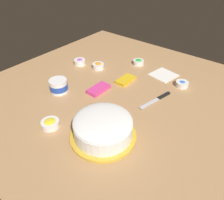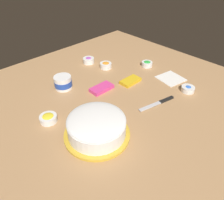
% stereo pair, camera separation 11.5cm
% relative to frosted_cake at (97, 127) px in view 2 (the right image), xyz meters
% --- Properties ---
extents(ground_plane, '(1.54, 1.54, 0.00)m').
position_rel_frosted_cake_xyz_m(ground_plane, '(0.32, 0.18, -0.05)').
color(ground_plane, tan).
extents(frosted_cake, '(0.31, 0.31, 0.11)m').
position_rel_frosted_cake_xyz_m(frosted_cake, '(0.00, 0.00, 0.00)').
color(frosted_cake, gold).
rests_on(frosted_cake, ground_plane).
extents(frosting_tub, '(0.11, 0.11, 0.08)m').
position_rel_frosted_cake_xyz_m(frosting_tub, '(0.11, 0.44, -0.01)').
color(frosting_tub, white).
rests_on(frosting_tub, ground_plane).
extents(spreading_knife, '(0.23, 0.07, 0.01)m').
position_rel_frosted_cake_xyz_m(spreading_knife, '(0.41, -0.06, -0.05)').
color(spreading_knife, silver).
rests_on(spreading_knife, ground_plane).
extents(sprinkle_bowl_yellow, '(0.09, 0.09, 0.04)m').
position_rel_frosted_cake_xyz_m(sprinkle_bowl_yellow, '(-0.11, 0.24, -0.03)').
color(sprinkle_bowl_yellow, white).
rests_on(sprinkle_bowl_yellow, ground_plane).
extents(sprinkle_bowl_orange, '(0.08, 0.08, 0.04)m').
position_rel_frosted_cake_xyz_m(sprinkle_bowl_orange, '(0.47, 0.45, -0.03)').
color(sprinkle_bowl_orange, white).
rests_on(sprinkle_bowl_orange, ground_plane).
extents(sprinkle_bowl_green, '(0.08, 0.08, 0.04)m').
position_rel_frosted_cake_xyz_m(sprinkle_bowl_green, '(0.70, 0.27, -0.03)').
color(sprinkle_bowl_green, white).
rests_on(sprinkle_bowl_green, ground_plane).
extents(sprinkle_bowl_blue, '(0.08, 0.08, 0.03)m').
position_rel_frosted_cake_xyz_m(sprinkle_bowl_blue, '(0.63, -0.10, -0.04)').
color(sprinkle_bowl_blue, white).
rests_on(sprinkle_bowl_blue, ground_plane).
extents(sprinkle_bowl_rainbow, '(0.08, 0.08, 0.04)m').
position_rel_frosted_cake_xyz_m(sprinkle_bowl_rainbow, '(0.43, 0.60, -0.03)').
color(sprinkle_bowl_rainbow, white).
rests_on(sprinkle_bowl_rainbow, ground_plane).
extents(candy_box_lower, '(0.13, 0.07, 0.02)m').
position_rel_frosted_cake_xyz_m(candy_box_lower, '(0.45, 0.20, -0.04)').
color(candy_box_lower, yellow).
rests_on(candy_box_lower, ground_plane).
extents(candy_box_upper, '(0.14, 0.08, 0.02)m').
position_rel_frosted_cake_xyz_m(candy_box_upper, '(0.27, 0.26, -0.04)').
color(candy_box_upper, '#E53D8E').
rests_on(candy_box_upper, ground_plane).
extents(paper_napkin, '(0.18, 0.18, 0.01)m').
position_rel_frosted_cake_xyz_m(paper_napkin, '(0.68, 0.05, -0.05)').
color(paper_napkin, white).
rests_on(paper_napkin, ground_plane).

